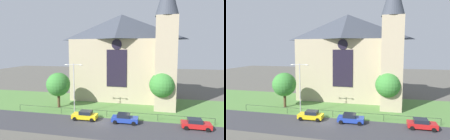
{
  "view_description": "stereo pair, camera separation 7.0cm",
  "coord_description": "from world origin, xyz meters",
  "views": [
    {
      "loc": [
        8.47,
        -29.4,
        11.93
      ],
      "look_at": [
        0.2,
        8.0,
        7.69
      ],
      "focal_mm": 31.17,
      "sensor_mm": 36.0,
      "label": 1
    },
    {
      "loc": [
        8.54,
        -29.39,
        11.93
      ],
      "look_at": [
        0.2,
        8.0,
        7.69
      ],
      "focal_mm": 31.17,
      "sensor_mm": 36.0,
      "label": 2
    }
  ],
  "objects": [
    {
      "name": "church_building",
      "position": [
        1.26,
        16.72,
        10.27
      ],
      "size": [
        23.2,
        16.2,
        26.0
      ],
      "color": "tan",
      "rests_on": "ground"
    },
    {
      "name": "iron_railing",
      "position": [
        0.49,
        2.5,
        0.98
      ],
      "size": [
        34.79,
        0.07,
        1.13
      ],
      "color": "black",
      "rests_on": "ground"
    },
    {
      "name": "tree_right_near",
      "position": [
        9.87,
        7.92,
        5.04
      ],
      "size": [
        4.74,
        4.74,
        7.45
      ],
      "color": "#423021",
      "rests_on": "ground"
    },
    {
      "name": "streetlamp_near",
      "position": [
        -5.51,
        2.4,
        5.82
      ],
      "size": [
        3.37,
        0.26,
        9.31
      ],
      "color": "#B2B2B7",
      "rests_on": "ground"
    },
    {
      "name": "grass_verge",
      "position": [
        0.0,
        8.0,
        0.0
      ],
      "size": [
        120.0,
        20.0,
        0.01
      ],
      "primitive_type": "cube",
      "color": "#517F3D",
      "rests_on": "ground"
    },
    {
      "name": "parked_car_yellow",
      "position": [
        -2.82,
        0.57,
        0.74
      ],
      "size": [
        4.24,
        2.1,
        1.51
      ],
      "rotation": [
        0.0,
        0.0,
        3.16
      ],
      "color": "gold",
      "rests_on": "ground"
    },
    {
      "name": "parked_car_red",
      "position": [
        14.64,
        0.54,
        0.74
      ],
      "size": [
        4.22,
        2.05,
        1.51
      ],
      "rotation": [
        0.0,
        0.0,
        -0.01
      ],
      "color": "#B21919",
      "rests_on": "ground"
    },
    {
      "name": "road_asphalt",
      "position": [
        0.0,
        -2.0,
        0.0
      ],
      "size": [
        120.0,
        8.0,
        0.01
      ],
      "primitive_type": "cube",
      "color": "#38383D",
      "rests_on": "ground"
    },
    {
      "name": "parked_car_blue",
      "position": [
        3.92,
        0.58,
        0.74
      ],
      "size": [
        4.23,
        2.09,
        1.51
      ],
      "rotation": [
        0.0,
        0.0,
        0.02
      ],
      "color": "#1E3899",
      "rests_on": "ground"
    },
    {
      "name": "tree_left_near",
      "position": [
        -10.49,
        6.03,
        4.7
      ],
      "size": [
        4.75,
        4.75,
        7.1
      ],
      "color": "#4C3823",
      "rests_on": "ground"
    },
    {
      "name": "ground",
      "position": [
        0.0,
        10.0,
        0.0
      ],
      "size": [
        160.0,
        160.0,
        0.0
      ],
      "primitive_type": "plane",
      "color": "#56544C"
    }
  ]
}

